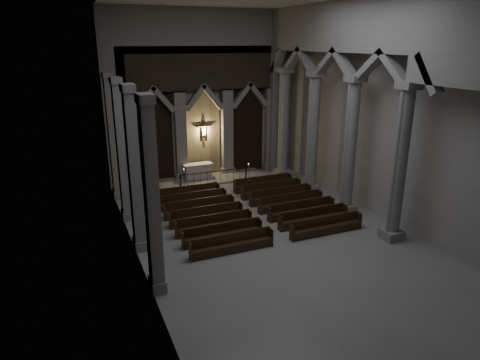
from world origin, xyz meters
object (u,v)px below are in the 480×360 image
at_px(candle_stand_left, 185,185).
at_px(pews, 250,211).
at_px(altar, 198,171).
at_px(candle_stand_right, 248,175).
at_px(worshipper, 250,188).
at_px(altar_rail, 214,175).

xyz_separation_m(candle_stand_left, pews, (2.33, -5.82, -0.11)).
height_order(altar, candle_stand_left, candle_stand_left).
height_order(candle_stand_left, pews, candle_stand_left).
relative_size(candle_stand_left, candle_stand_right, 1.27).
height_order(altar, candle_stand_right, altar).
distance_m(pews, worshipper, 3.33).
relative_size(altar_rail, candle_stand_left, 3.28).
xyz_separation_m(pews, worshipper, (1.35, 3.04, 0.24)).
relative_size(candle_stand_right, pews, 0.13).
relative_size(altar, candle_stand_right, 1.77).
distance_m(candle_stand_right, worshipper, 3.64).
xyz_separation_m(altar, candle_stand_right, (3.51, -1.33, -0.37)).
height_order(altar_rail, candle_stand_right, candle_stand_right).
distance_m(altar_rail, candle_stand_right, 2.75).
xyz_separation_m(candle_stand_right, pews, (-2.73, -6.40, -0.02)).
distance_m(altar_rail, pews, 6.33).
height_order(candle_stand_left, candle_stand_right, candle_stand_left).
xyz_separation_m(candle_stand_left, worshipper, (3.68, -2.79, 0.13)).
bearing_deg(altar_rail, worshipper, -67.65).
xyz_separation_m(altar_rail, candle_stand_right, (2.73, 0.08, -0.33)).
bearing_deg(pews, candle_stand_right, 66.91).
bearing_deg(altar_rail, pews, -90.00).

